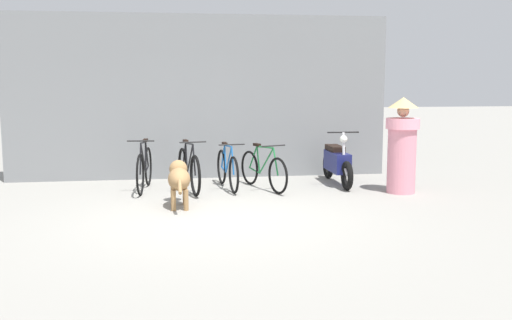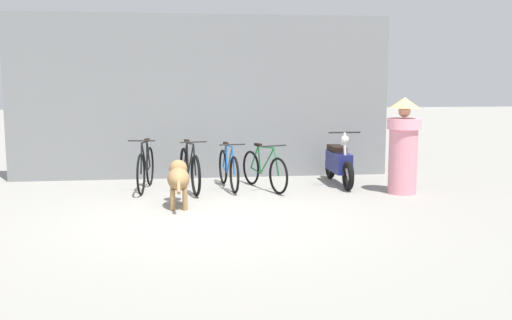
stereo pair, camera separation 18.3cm
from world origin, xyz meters
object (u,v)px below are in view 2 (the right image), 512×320
object	(u,v)px
bicycle_1	(190,170)
stray_dog	(178,178)
bicycle_2	(228,169)
motorcycle	(339,163)
person_in_robes	(403,145)
bicycle_0	(146,169)
bicycle_3	(264,170)

from	to	relation	value
bicycle_1	stray_dog	world-z (taller)	bicycle_1
bicycle_2	motorcycle	size ratio (longest dim) A/B	0.89
person_in_robes	bicycle_0	bearing A→B (deg)	32.51
stray_dog	person_in_robes	distance (m)	3.89
bicycle_0	stray_dog	bearing A→B (deg)	28.32
bicycle_1	person_in_robes	bearing A→B (deg)	68.89
motorcycle	bicycle_1	bearing A→B (deg)	-84.72
motorcycle	stray_dog	xyz separation A→B (m)	(-2.96, -1.54, 0.04)
bicycle_0	bicycle_3	world-z (taller)	bicycle_0
bicycle_0	motorcycle	world-z (taller)	motorcycle
bicycle_0	bicycle_2	size ratio (longest dim) A/B	1.03
bicycle_2	person_in_robes	distance (m)	3.09
stray_dog	motorcycle	bearing A→B (deg)	-62.80
stray_dog	person_in_robes	world-z (taller)	person_in_robes
bicycle_3	stray_dog	distance (m)	1.96
bicycle_1	person_in_robes	xyz separation A→B (m)	(3.63, -0.72, 0.47)
bicycle_1	bicycle_2	size ratio (longest dim) A/B	1.09
bicycle_2	bicycle_3	distance (m)	0.64
bicycle_0	bicycle_3	distance (m)	2.10
bicycle_2	bicycle_3	xyz separation A→B (m)	(0.62, -0.16, -0.00)
bicycle_0	bicycle_2	bearing A→B (deg)	94.95
bicycle_2	stray_dog	xyz separation A→B (m)	(-0.89, -1.40, 0.10)
bicycle_1	bicycle_3	bearing A→B (deg)	78.14
motorcycle	bicycle_0	bearing A→B (deg)	-88.14
bicycle_0	bicycle_3	xyz separation A→B (m)	(2.09, -0.19, -0.04)
bicycle_2	person_in_robes	xyz separation A→B (m)	(2.94, -0.83, 0.50)
person_in_robes	bicycle_3	bearing A→B (deg)	27.31
bicycle_2	motorcycle	distance (m)	2.08
bicycle_0	bicycle_1	world-z (taller)	bicycle_0
bicycle_0	person_in_robes	xyz separation A→B (m)	(4.41, -0.86, 0.46)
bicycle_3	bicycle_2	bearing A→B (deg)	-123.82
bicycle_0	person_in_robes	distance (m)	4.51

